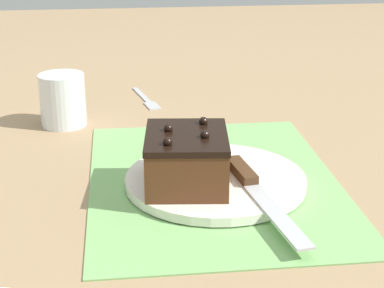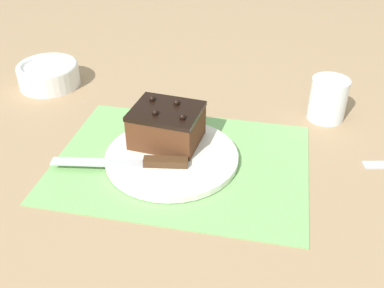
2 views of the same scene
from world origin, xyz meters
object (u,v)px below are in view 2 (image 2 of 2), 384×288
cake_plate (172,155)px  serving_knife (143,162)px  chocolate_cake (167,125)px  small_bowl (49,74)px  drinking_glass (328,99)px

cake_plate → serving_knife: size_ratio=1.00×
cake_plate → chocolate_cake: (0.02, -0.04, 0.04)m
serving_knife → cake_plate: bearing=-51.6°
serving_knife → small_bowl: size_ratio=1.70×
drinking_glass → small_bowl: bearing=-2.0°
chocolate_cake → small_bowl: bearing=-30.3°
cake_plate → chocolate_cake: size_ratio=1.81×
chocolate_cake → small_bowl: size_ratio=0.94×
chocolate_cake → serving_knife: chocolate_cake is taller
chocolate_cake → serving_knife: 0.09m
chocolate_cake → cake_plate: bearing=117.5°
chocolate_cake → serving_knife: size_ratio=0.55×
serving_knife → drinking_glass: 0.42m
cake_plate → drinking_glass: bearing=-142.5°
cake_plate → small_bowl: bearing=-33.2°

